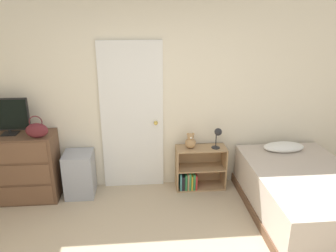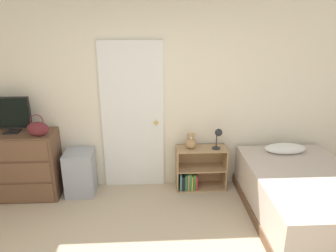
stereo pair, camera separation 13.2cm
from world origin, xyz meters
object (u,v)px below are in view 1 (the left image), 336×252
at_px(storage_bin, 80,174).
at_px(bed, 303,194).
at_px(dresser, 18,167).
at_px(bookshelf, 196,171).
at_px(tv, 7,116).
at_px(handbag, 37,130).
at_px(teddy_bear, 190,141).
at_px(desk_lamp, 218,134).

distance_m(storage_bin, bed, 2.87).
xyz_separation_m(dresser, bookshelf, (2.37, 0.09, -0.21)).
distance_m(tv, handbag, 0.44).
height_order(dresser, bed, dresser).
bearing_deg(teddy_bear, desk_lamp, -6.56).
bearing_deg(dresser, handbag, -20.02).
bearing_deg(desk_lamp, teddy_bear, 173.44).
bearing_deg(handbag, dresser, 159.98).
xyz_separation_m(tv, desk_lamp, (2.68, 0.01, -0.34)).
height_order(handbag, bed, handbag).
bearing_deg(bed, desk_lamp, 140.99).
bearing_deg(bed, bookshelf, 146.36).
height_order(dresser, storage_bin, dresser).
bearing_deg(tv, bookshelf, 1.29).
bearing_deg(storage_bin, teddy_bear, 1.87).
relative_size(dresser, teddy_bear, 4.49).
xyz_separation_m(dresser, storage_bin, (0.77, 0.03, -0.15)).
distance_m(dresser, handbag, 0.66).
relative_size(tv, storage_bin, 0.87).
bearing_deg(storage_bin, bed, -14.69).
height_order(tv, storage_bin, tv).
xyz_separation_m(dresser, desk_lamp, (2.64, 0.04, 0.36)).
xyz_separation_m(storage_bin, bed, (2.78, -0.73, -0.01)).
distance_m(dresser, desk_lamp, 2.66).
xyz_separation_m(teddy_bear, bed, (1.27, -0.78, -0.41)).
bearing_deg(desk_lamp, handbag, -175.94).
relative_size(desk_lamp, bed, 0.16).
bearing_deg(desk_lamp, bookshelf, 169.72).
relative_size(handbag, desk_lamp, 0.98).
bearing_deg(desk_lamp, dresser, -179.18).
height_order(dresser, handbag, handbag).
distance_m(tv, storage_bin, 1.17).
height_order(teddy_bear, desk_lamp, desk_lamp).
bearing_deg(bed, tv, 168.49).
xyz_separation_m(storage_bin, bookshelf, (1.60, 0.06, -0.06)).
xyz_separation_m(bookshelf, desk_lamp, (0.27, -0.05, 0.57)).
xyz_separation_m(desk_lamp, bed, (0.91, -0.74, -0.53)).
distance_m(handbag, bed, 3.33).
xyz_separation_m(handbag, teddy_bear, (1.93, 0.20, -0.30)).
distance_m(tv, desk_lamp, 2.70).
bearing_deg(handbag, bookshelf, 5.99).
distance_m(tv, bookshelf, 2.57).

